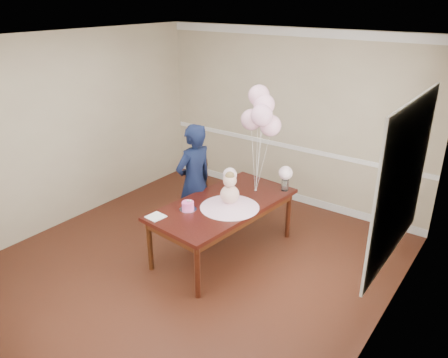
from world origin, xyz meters
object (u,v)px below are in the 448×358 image
woman (194,182)px  dining_chair_seat (208,204)px  dining_table_top (223,204)px  birthday_cake (188,205)px

woman → dining_chair_seat: bearing=153.8°
dining_table_top → woman: bearing=173.5°
birthday_cake → woman: 0.64m
woman → birthday_cake: bearing=42.0°
birthday_cake → dining_chair_seat: birthday_cake is taller
birthday_cake → dining_chair_seat: bearing=108.4°
dining_chair_seat → dining_table_top: bearing=-26.5°
dining_chair_seat → woman: (-0.11, -0.16, 0.36)m
dining_chair_seat → birthday_cake: bearing=-67.0°
dining_table_top → dining_chair_seat: size_ratio=4.38×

